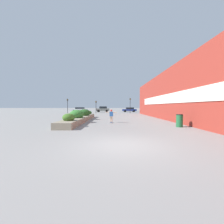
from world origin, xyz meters
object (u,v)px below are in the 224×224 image
(car_center_left, at_px, (79,109))
(traffic_light_right, at_px, (130,103))
(car_rightmost, at_px, (129,110))
(traffic_light_left, at_px, (96,105))
(skateboarder, at_px, (111,114))
(car_leftmost, at_px, (154,110))
(trash_bin, at_px, (179,121))
(car_center_right, at_px, (102,109))
(skateboard, at_px, (111,122))
(traffic_light_far_left, at_px, (67,103))

(car_center_left, xyz_separation_m, traffic_light_right, (14.30, -6.80, 1.76))
(car_rightmost, xyz_separation_m, traffic_light_left, (-9.28, -8.07, 1.39))
(traffic_light_left, bearing_deg, skateboarder, -79.82)
(skateboarder, relative_size, car_leftmost, 0.32)
(trash_bin, bearing_deg, car_center_right, 104.51)
(skateboard, relative_size, car_leftmost, 0.17)
(traffic_light_left, bearing_deg, car_rightmost, 41.03)
(traffic_light_left, bearing_deg, car_center_right, 79.89)
(skateboarder, bearing_deg, car_center_right, 108.39)
(skateboard, distance_m, car_rightmost, 30.43)
(car_center_right, xyz_separation_m, traffic_light_far_left, (-8.52, -6.68, 1.57))
(car_center_left, relative_size, traffic_light_far_left, 1.29)
(car_leftmost, bearing_deg, traffic_light_left, 111.10)
(trash_bin, distance_m, traffic_light_left, 26.80)
(skateboard, distance_m, car_leftmost, 30.84)
(car_rightmost, bearing_deg, car_center_right, 96.60)
(traffic_light_right, bearing_deg, car_center_left, 154.55)
(traffic_light_right, height_order, traffic_light_far_left, traffic_light_right)
(skateboarder, bearing_deg, traffic_light_right, 91.40)
(traffic_light_right, bearing_deg, traffic_light_far_left, -179.83)
(trash_bin, relative_size, car_leftmost, 0.26)
(car_center_right, distance_m, car_rightmost, 8.06)
(traffic_light_right, bearing_deg, trash_bin, -87.76)
(car_center_right, height_order, traffic_light_far_left, traffic_light_far_left)
(car_center_right, xyz_separation_m, traffic_light_right, (7.32, -6.63, 1.65))
(skateboarder, xyz_separation_m, traffic_light_left, (-3.93, 21.88, 1.24))
(skateboarder, height_order, traffic_light_far_left, traffic_light_far_left)
(traffic_light_right, distance_m, traffic_light_far_left, 15.83)
(traffic_light_left, bearing_deg, traffic_light_far_left, 176.26)
(car_leftmost, bearing_deg, trash_bin, 167.73)
(trash_bin, height_order, car_center_left, car_center_left)
(car_center_left, distance_m, traffic_light_left, 9.38)
(car_leftmost, bearing_deg, skateboarder, 156.15)
(trash_bin, xyz_separation_m, car_center_left, (-15.29, 32.30, 0.24))
(car_leftmost, distance_m, traffic_light_left, 17.63)
(car_rightmost, bearing_deg, trash_bin, -179.47)
(skateboard, bearing_deg, traffic_light_left, 113.34)
(car_center_left, relative_size, traffic_light_right, 1.24)
(car_center_left, bearing_deg, skateboard, -161.74)
(skateboard, relative_size, traffic_light_right, 0.19)
(skateboarder, height_order, car_center_left, car_center_left)
(car_center_left, bearing_deg, traffic_light_far_left, 167.36)
(skateboarder, relative_size, car_center_left, 0.28)
(trash_bin, xyz_separation_m, car_center_right, (-8.31, 32.12, 0.35))
(skateboard, xyz_separation_m, car_leftmost, (12.47, 28.20, 0.69))
(skateboarder, distance_m, traffic_light_far_left, 25.04)
(trash_bin, relative_size, traffic_light_right, 0.28)
(car_leftmost, bearing_deg, car_center_right, 86.89)
(car_center_left, distance_m, traffic_light_far_left, 7.22)
(car_leftmost, bearing_deg, skateboard, 156.15)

